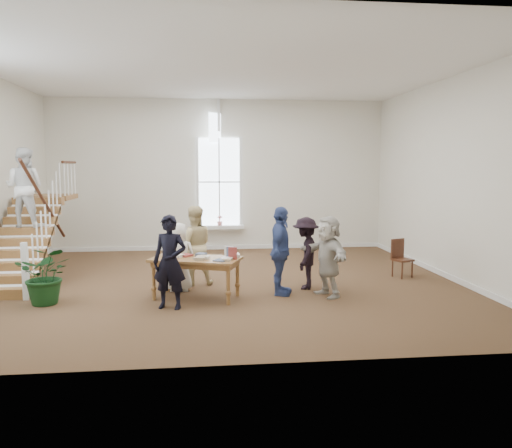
{
  "coord_description": "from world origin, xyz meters",
  "views": [
    {
      "loc": [
        -0.53,
        -10.6,
        2.52
      ],
      "look_at": [
        0.67,
        0.4,
        1.24
      ],
      "focal_mm": 35.0,
      "sensor_mm": 36.0,
      "label": 1
    }
  ],
  "objects": [
    {
      "name": "library_table",
      "position": [
        -0.64,
        -1.16,
        0.7
      ],
      "size": [
        1.85,
        1.34,
        0.85
      ],
      "rotation": [
        0.0,
        0.0,
        -0.34
      ],
      "color": "brown",
      "rests_on": "ground"
    },
    {
      "name": "room_shell",
      "position": [
        -0.0,
        4.39,
        0.4
      ],
      "size": [
        10.49,
        10.0,
        10.0
      ],
      "color": "silver",
      "rests_on": "ground"
    },
    {
      "name": "woman_cluster_b",
      "position": [
        1.59,
        -0.64,
        0.74
      ],
      "size": [
        0.82,
        1.08,
        1.49
      ],
      "primitive_type": "imported",
      "rotation": [
        0.0,
        0.0,
        4.4
      ],
      "color": "black",
      "rests_on": "ground"
    },
    {
      "name": "ground",
      "position": [
        0.0,
        0.0,
        0.0
      ],
      "size": [
        10.0,
        10.0,
        0.0
      ],
      "primitive_type": "plane",
      "color": "#462F1B",
      "rests_on": "ground"
    },
    {
      "name": "person_yellow",
      "position": [
        -0.7,
        -0.06,
        0.85
      ],
      "size": [
        0.89,
        0.73,
        1.69
      ],
      "primitive_type": "imported",
      "rotation": [
        0.0,
        0.0,
        3.26
      ],
      "color": "#D8C087",
      "rests_on": "ground"
    },
    {
      "name": "woman_cluster_c",
      "position": [
        1.89,
        -1.29,
        0.79
      ],
      "size": [
        0.92,
        1.54,
        1.58
      ],
      "primitive_type": "imported",
      "rotation": [
        0.0,
        0.0,
        5.04
      ],
      "color": "beige",
      "rests_on": "ground"
    },
    {
      "name": "floor_plant",
      "position": [
        -3.37,
        -1.28,
        0.54
      ],
      "size": [
        0.99,
        0.87,
        1.08
      ],
      "primitive_type": "imported",
      "rotation": [
        0.0,
        0.0,
        -0.03
      ],
      "color": "#113815",
      "rests_on": "ground"
    },
    {
      "name": "woman_cluster_a",
      "position": [
        0.99,
        -1.09,
        0.87
      ],
      "size": [
        0.7,
        1.1,
        1.74
      ],
      "primitive_type": "imported",
      "rotation": [
        0.0,
        0.0,
        1.28
      ],
      "color": "#354881",
      "rests_on": "ground"
    },
    {
      "name": "police_officer",
      "position": [
        -1.1,
        -1.81,
        0.84
      ],
      "size": [
        0.7,
        0.56,
        1.68
      ],
      "primitive_type": "imported",
      "rotation": [
        0.0,
        0.0,
        -0.3
      ],
      "color": "black",
      "rests_on": "ground"
    },
    {
      "name": "elderly_woman",
      "position": [
        -1.0,
        -0.56,
        0.7
      ],
      "size": [
        0.68,
        0.45,
        1.4
      ],
      "primitive_type": "imported",
      "rotation": [
        0.0,
        0.0,
        3.14
      ],
      "color": "silver",
      "rests_on": "ground"
    },
    {
      "name": "side_chair",
      "position": [
        3.97,
        0.2,
        0.47
      ],
      "size": [
        0.49,
        0.49,
        0.87
      ],
      "rotation": [
        0.0,
        0.0,
        0.38
      ],
      "color": "#3A1A0F",
      "rests_on": "ground"
    },
    {
      "name": "staircase",
      "position": [
        -4.34,
        0.75,
        1.62
      ],
      "size": [
        1.1,
        4.1,
        2.92
      ],
      "color": "brown",
      "rests_on": "ground"
    }
  ]
}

